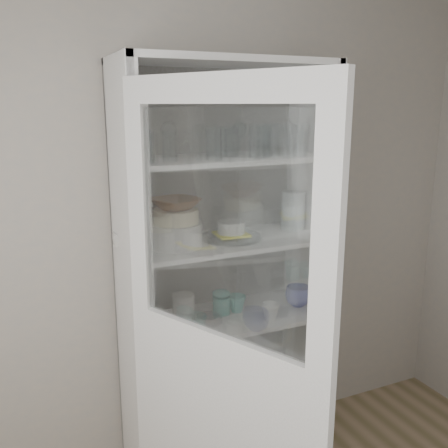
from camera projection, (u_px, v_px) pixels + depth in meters
name	position (u px, v px, depth m)	size (l,w,h in m)	color
wall_back	(170.00, 225.00, 2.53)	(3.60, 0.02, 2.60)	#BEB2A4
pantry_cabinet	(219.00, 296.00, 2.55)	(1.00, 0.45, 2.10)	silver
cupboard_door	(220.00, 390.00, 1.84)	(0.43, 0.83, 2.00)	silver
tumbler_0	(146.00, 147.00, 2.03)	(0.07, 0.07, 0.13)	silver
tumbler_1	(170.00, 147.00, 2.08)	(0.06, 0.06, 0.13)	silver
tumbler_2	(214.00, 144.00, 2.15)	(0.07, 0.07, 0.14)	silver
tumbler_3	(257.00, 141.00, 2.23)	(0.08, 0.08, 0.15)	silver
tumbler_4	(272.00, 140.00, 2.30)	(0.08, 0.08, 0.16)	silver
tumbler_5	(300.00, 143.00, 2.31)	(0.06, 0.06, 0.13)	silver
tumbler_6	(289.00, 141.00, 2.29)	(0.08, 0.08, 0.15)	silver
tumbler_7	(138.00, 144.00, 2.14)	(0.07, 0.07, 0.14)	silver
tumbler_8	(144.00, 145.00, 2.14)	(0.07, 0.07, 0.13)	silver
tumbler_9	(232.00, 142.00, 2.31)	(0.07, 0.07, 0.13)	silver
tumbler_10	(220.00, 142.00, 2.33)	(0.06, 0.06, 0.13)	silver
tumbler_11	(273.00, 138.00, 2.44)	(0.08, 0.08, 0.15)	silver
goblet_0	(132.00, 138.00, 2.23)	(0.08, 0.08, 0.18)	silver
goblet_1	(169.00, 138.00, 2.28)	(0.08, 0.08, 0.18)	silver
goblet_2	(240.00, 137.00, 2.42)	(0.08, 0.08, 0.17)	silver
goblet_3	(288.00, 135.00, 2.57)	(0.08, 0.08, 0.17)	silver
plate_stack_front	(176.00, 235.00, 2.28)	(0.24, 0.24, 0.11)	silver
plate_stack_back	(135.00, 237.00, 2.36)	(0.21, 0.21, 0.06)	silver
cream_bowl	(176.00, 216.00, 2.26)	(0.21, 0.21, 0.06)	beige
terracotta_bowl	(176.00, 204.00, 2.25)	(0.21, 0.21, 0.05)	#5A3219
glass_platter	(231.00, 237.00, 2.43)	(0.29, 0.29, 0.02)	silver
yellow_trivet	(231.00, 234.00, 2.43)	(0.15, 0.15, 0.01)	yellow
white_ramekin	(231.00, 227.00, 2.42)	(0.13, 0.13, 0.06)	silver
grey_bowl_stack	(293.00, 211.00, 2.59)	(0.12, 0.12, 0.20)	#B0BBBC
mug_blue	(298.00, 296.00, 2.63)	(0.13, 0.13, 0.11)	navy
mug_teal	(237.00, 303.00, 2.56)	(0.09, 0.09, 0.09)	#1E7571
mug_white	(271.00, 311.00, 2.46)	(0.09, 0.09, 0.08)	silver
teal_jar	(221.00, 303.00, 2.53)	(0.09, 0.09, 0.11)	#1E7571
measuring_cups	(208.00, 320.00, 2.42)	(0.11, 0.11, 0.04)	#BCBCBC
white_canister	(184.00, 307.00, 2.46)	(0.11, 0.11, 0.13)	silver
cream_dish	(185.00, 391.00, 2.49)	(0.26, 0.26, 0.08)	beige
tin_box	(258.00, 372.00, 2.70)	(0.20, 0.14, 0.06)	#98999C
tumbler_12	(300.00, 140.00, 2.34)	(0.08, 0.08, 0.15)	silver
tumbler_13	(265.00, 141.00, 2.30)	(0.07, 0.07, 0.15)	silver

